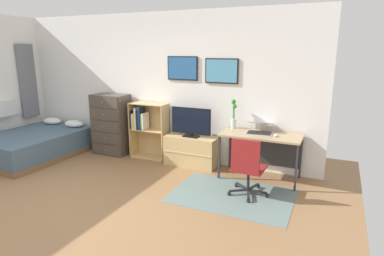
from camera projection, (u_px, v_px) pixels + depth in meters
The scene contains 13 objects.
ground_plane at pixel (67, 207), 4.32m from camera, with size 7.20×7.20×0.00m, color #936B44.
wall_back_with_posters at pixel (158, 87), 6.15m from camera, with size 6.12×0.09×2.70m.
area_rug at pixel (232, 195), 4.66m from camera, with size 1.70×1.20×0.01m, color slate.
bed at pixel (35, 144), 6.35m from camera, with size 1.48×2.01×0.60m.
dresser at pixel (111, 124), 6.45m from camera, with size 0.71×0.46×1.19m.
bookshelf at pixel (146, 126), 6.20m from camera, with size 0.73×0.30×1.06m.
tv_stand at pixel (192, 151), 5.84m from camera, with size 0.94×0.41×0.53m.
television at pixel (191, 123), 5.70m from camera, with size 0.74×0.16×0.52m.
desk at pixel (262, 141), 5.23m from camera, with size 1.25×0.62×0.74m.
office_chair at pixel (247, 166), 4.53m from camera, with size 0.56×0.58×0.86m.
laptop at pixel (260, 128), 5.21m from camera, with size 0.43×0.46×0.17m.
computer_mouse at pixel (276, 135), 4.98m from camera, with size 0.06×0.10×0.03m, color silver.
bamboo_vase at pixel (234, 115), 5.45m from camera, with size 0.09×0.10×0.50m.
Camera 1 is at (3.15, -2.91, 2.04)m, focal length 30.46 mm.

